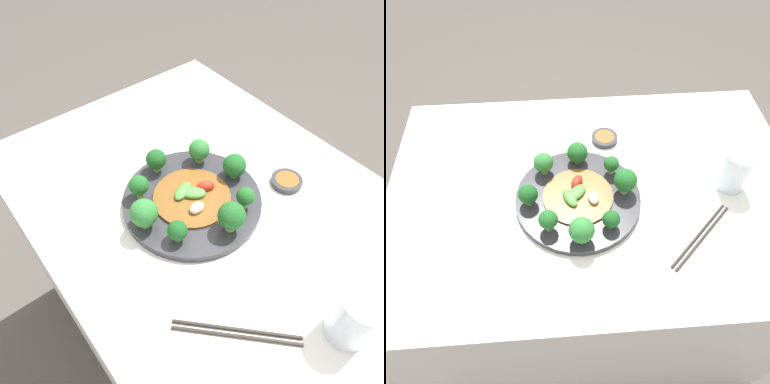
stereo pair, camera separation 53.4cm
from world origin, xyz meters
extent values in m
plane|color=#4C4742|center=(0.00, 0.00, 0.00)|extent=(8.00, 8.00, 0.00)
cube|color=silver|center=(0.00, 0.00, 0.38)|extent=(1.10, 0.75, 0.77)
cylinder|color=#333338|center=(0.05, 0.04, 0.77)|extent=(0.32, 0.32, 0.02)
cylinder|color=#70A356|center=(0.05, 0.16, 0.79)|extent=(0.02, 0.02, 0.02)
sphere|color=#2D7533|center=(0.05, 0.16, 0.83)|extent=(0.06, 0.06, 0.06)
cylinder|color=#89B76B|center=(-0.07, 0.03, 0.79)|extent=(0.02, 0.02, 0.02)
sphere|color=#1E5B23|center=(-0.07, 0.03, 0.83)|extent=(0.06, 0.06, 0.06)
cylinder|color=#70A356|center=(0.13, 0.13, 0.79)|extent=(0.02, 0.02, 0.02)
sphere|color=#1E5B23|center=(0.13, 0.13, 0.82)|extent=(0.05, 0.05, 0.05)
cylinder|color=#89B76B|center=(-0.04, -0.03, 0.79)|extent=(0.01, 0.01, 0.02)
sphere|color=#1E5B23|center=(-0.04, -0.03, 0.82)|extent=(0.04, 0.04, 0.04)
cylinder|color=#70A356|center=(0.17, 0.05, 0.79)|extent=(0.02, 0.02, 0.02)
sphere|color=#19511E|center=(0.17, 0.05, 0.82)|extent=(0.05, 0.05, 0.05)
cylinder|color=#7AAD5B|center=(0.04, -0.08, 0.79)|extent=(0.02, 0.02, 0.01)
sphere|color=#1E5B23|center=(0.04, -0.08, 0.82)|extent=(0.06, 0.06, 0.06)
cylinder|color=#7AAD5B|center=(0.13, -0.05, 0.79)|extent=(0.02, 0.02, 0.02)
sphere|color=#2D7533|center=(0.13, -0.05, 0.82)|extent=(0.05, 0.05, 0.05)
cylinder|color=#7AAD5B|center=(-0.02, 0.13, 0.79)|extent=(0.01, 0.01, 0.01)
sphere|color=#19511E|center=(-0.02, 0.13, 0.82)|extent=(0.04, 0.04, 0.04)
cylinder|color=brown|center=(0.05, 0.04, 0.79)|extent=(0.18, 0.18, 0.01)
ellipsoid|color=#4C933D|center=(0.05, 0.03, 0.80)|extent=(0.06, 0.07, 0.02)
ellipsoid|color=red|center=(0.05, 0.00, 0.80)|extent=(0.04, 0.05, 0.02)
ellipsoid|color=beige|center=(0.01, 0.06, 0.80)|extent=(0.03, 0.04, 0.02)
ellipsoid|color=#4C933D|center=(0.07, 0.05, 0.80)|extent=(0.05, 0.07, 0.02)
cylinder|color=silver|center=(-0.35, 0.01, 0.82)|extent=(0.07, 0.07, 0.11)
cylinder|color=#2D2823|center=(-0.23, 0.16, 0.77)|extent=(0.17, 0.16, 0.01)
cylinder|color=#2D2823|center=(-0.24, 0.17, 0.77)|extent=(0.17, 0.16, 0.01)
cylinder|color=#333338|center=(-0.04, -0.18, 0.77)|extent=(0.08, 0.08, 0.01)
cylinder|color=brown|center=(-0.04, -0.18, 0.78)|extent=(0.06, 0.06, 0.00)
camera|label=1|loc=(-0.38, 0.39, 1.43)|focal=35.00mm
camera|label=2|loc=(0.09, 0.61, 1.54)|focal=35.00mm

